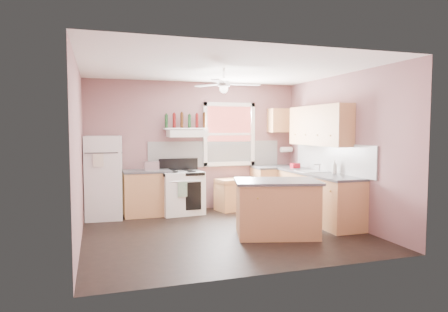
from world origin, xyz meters
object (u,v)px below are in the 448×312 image
object	(u,v)px
cart	(232,194)
island	(277,209)
refrigerator	(104,177)
stove	(182,193)
toaster	(151,166)

from	to	relation	value
cart	island	bearing A→B (deg)	-103.92
cart	island	world-z (taller)	island
refrigerator	island	size ratio (longest dim) A/B	1.26
refrigerator	stove	size ratio (longest dim) A/B	1.84
toaster	stove	xyz separation A→B (m)	(0.60, 0.02, -0.56)
refrigerator	toaster	xyz separation A→B (m)	(0.90, -0.04, 0.20)
stove	cart	xyz separation A→B (m)	(1.10, 0.02, -0.10)
refrigerator	island	distance (m)	3.39
stove	toaster	bearing A→B (deg)	176.25
toaster	cart	xyz separation A→B (m)	(1.70, 0.04, -0.66)
refrigerator	toaster	world-z (taller)	refrigerator
cart	stove	bearing A→B (deg)	166.46
refrigerator	cart	size ratio (longest dim) A/B	2.38
cart	refrigerator	bearing A→B (deg)	165.21
stove	cart	bearing A→B (deg)	-4.25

